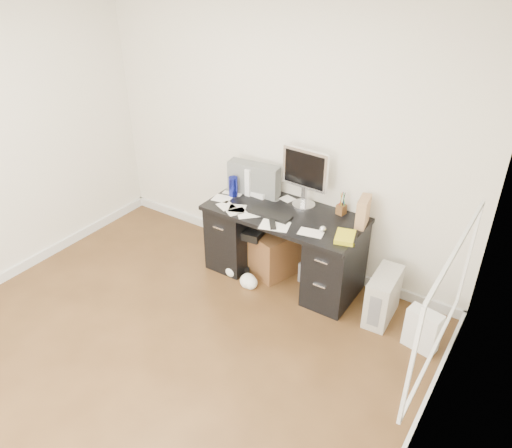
{
  "coord_description": "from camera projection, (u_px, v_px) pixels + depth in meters",
  "views": [
    {
      "loc": [
        2.3,
        -1.89,
        3.02
      ],
      "look_at": [
        0.27,
        1.2,
        0.84
      ],
      "focal_mm": 35.0,
      "sensor_mm": 36.0,
      "label": 1
    }
  ],
  "objects": [
    {
      "name": "ground",
      "position": [
        145.0,
        368.0,
        3.99
      ],
      "size": [
        4.0,
        4.0,
        0.0
      ],
      "primitive_type": "plane",
      "color": "#412A14",
      "rests_on": "ground"
    },
    {
      "name": "room_shell",
      "position": [
        122.0,
        180.0,
        3.15
      ],
      "size": [
        4.02,
        4.02,
        2.71
      ],
      "color": "silver",
      "rests_on": "ground"
    },
    {
      "name": "desk",
      "position": [
        284.0,
        244.0,
        4.83
      ],
      "size": [
        1.5,
        0.7,
        0.75
      ],
      "color": "black",
      "rests_on": "ground"
    },
    {
      "name": "loose_papers",
      "position": [
        264.0,
        209.0,
        4.71
      ],
      "size": [
        1.1,
        0.6,
        0.0
      ],
      "primitive_type": null,
      "color": "white",
      "rests_on": "desk"
    },
    {
      "name": "lcd_monitor",
      "position": [
        305.0,
        178.0,
        4.61
      ],
      "size": [
        0.48,
        0.29,
        0.58
      ],
      "primitive_type": null,
      "rotation": [
        0.0,
        0.0,
        -0.05
      ],
      "color": "silver",
      "rests_on": "desk"
    },
    {
      "name": "keyboard",
      "position": [
        270.0,
        215.0,
        4.59
      ],
      "size": [
        0.41,
        0.14,
        0.02
      ],
      "primitive_type": "cube",
      "rotation": [
        0.0,
        0.0,
        0.01
      ],
      "color": "black",
      "rests_on": "desk"
    },
    {
      "name": "computer_mouse",
      "position": [
        323.0,
        229.0,
        4.33
      ],
      "size": [
        0.07,
        0.07,
        0.06
      ],
      "primitive_type": "sphere",
      "rotation": [
        0.0,
        0.0,
        -0.07
      ],
      "color": "silver",
      "rests_on": "desk"
    },
    {
      "name": "travel_mug",
      "position": [
        233.0,
        186.0,
        4.89
      ],
      "size": [
        0.11,
        0.11,
        0.2
      ],
      "primitive_type": "cylinder",
      "rotation": [
        0.0,
        0.0,
        0.36
      ],
      "color": "#161E98",
      "rests_on": "desk"
    },
    {
      "name": "white_binder",
      "position": [
        254.0,
        179.0,
        4.94
      ],
      "size": [
        0.13,
        0.25,
        0.28
      ],
      "primitive_type": "cube",
      "rotation": [
        0.0,
        0.0,
        -0.05
      ],
      "color": "white",
      "rests_on": "desk"
    },
    {
      "name": "magazine_file",
      "position": [
        363.0,
        212.0,
        4.38
      ],
      "size": [
        0.15,
        0.24,
        0.26
      ],
      "primitive_type": "cube",
      "rotation": [
        0.0,
        0.0,
        0.18
      ],
      "color": "#916546",
      "rests_on": "desk"
    },
    {
      "name": "pen_cup",
      "position": [
        342.0,
        203.0,
        4.56
      ],
      "size": [
        0.11,
        0.11,
        0.22
      ],
      "primitive_type": null,
      "rotation": [
        0.0,
        0.0,
        -0.21
      ],
      "color": "#543018",
      "rests_on": "desk"
    },
    {
      "name": "yellow_book",
      "position": [
        346.0,
        237.0,
        4.24
      ],
      "size": [
        0.23,
        0.26,
        0.04
      ],
      "primitive_type": "cube",
      "rotation": [
        0.0,
        0.0,
        0.29
      ],
      "color": "gold",
      "rests_on": "desk"
    },
    {
      "name": "paper_remote",
      "position": [
        275.0,
        225.0,
        4.43
      ],
      "size": [
        0.31,
        0.27,
        0.02
      ],
      "primitive_type": null,
      "rotation": [
        0.0,
        0.0,
        0.29
      ],
      "color": "white",
      "rests_on": "desk"
    },
    {
      "name": "office_chair",
      "position": [
        246.0,
        219.0,
        4.96
      ],
      "size": [
        0.67,
        0.67,
        1.07
      ],
      "primitive_type": null,
      "rotation": [
        0.0,
        0.0,
        0.12
      ],
      "color": "#555855",
      "rests_on": "ground"
    },
    {
      "name": "pc_tower",
      "position": [
        383.0,
        297.0,
        4.4
      ],
      "size": [
        0.23,
        0.47,
        0.46
      ],
      "primitive_type": "cube",
      "rotation": [
        0.0,
        0.0,
        0.05
      ],
      "color": "#A59F95",
      "rests_on": "ground"
    },
    {
      "name": "shopping_bag",
      "position": [
        422.0,
        330.0,
        4.1
      ],
      "size": [
        0.31,
        0.24,
        0.37
      ],
      "primitive_type": "cube",
      "rotation": [
        0.0,
        0.0,
        -0.19
      ],
      "color": "silver",
      "rests_on": "ground"
    },
    {
      "name": "wicker_basket",
      "position": [
        273.0,
        250.0,
        5.04
      ],
      "size": [
        0.58,
        0.58,
        0.46
      ],
      "primitive_type": "cube",
      "rotation": [
        0.0,
        0.0,
        -0.32
      ],
      "color": "#502C18",
      "rests_on": "ground"
    },
    {
      "name": "desk_printer",
      "position": [
        322.0,
        273.0,
        4.91
      ],
      "size": [
        0.4,
        0.35,
        0.22
      ],
      "primitive_type": "cube",
      "rotation": [
        0.0,
        0.0,
        -0.13
      ],
      "color": "slate",
      "rests_on": "ground"
    }
  ]
}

